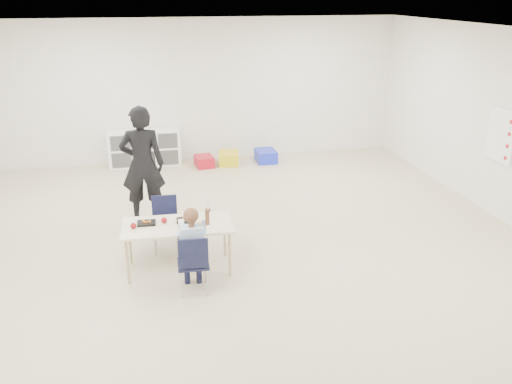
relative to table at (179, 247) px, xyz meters
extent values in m
plane|color=beige|center=(0.90, 0.19, -0.31)|extent=(9.00, 9.00, 0.00)
plane|color=white|center=(0.90, 0.19, 2.49)|extent=(9.00, 9.00, 0.00)
cube|color=white|center=(0.90, 4.69, 1.09)|extent=(8.00, 0.02, 2.80)
cube|color=#FFF4CB|center=(0.00, 0.00, 0.29)|extent=(1.36, 0.73, 0.03)
cube|color=black|center=(0.11, 0.07, 0.32)|extent=(0.23, 0.17, 0.03)
cube|color=black|center=(-0.36, 0.09, 0.32)|extent=(0.23, 0.17, 0.03)
cube|color=white|center=(0.04, -0.11, 0.35)|extent=(0.07, 0.07, 0.10)
ellipsoid|color=#B6834A|center=(0.27, -0.13, 0.33)|extent=(0.09, 0.09, 0.07)
sphere|color=maroon|center=(-0.15, 0.08, 0.34)|extent=(0.07, 0.07, 0.07)
sphere|color=maroon|center=(-0.52, -0.01, 0.34)|extent=(0.07, 0.07, 0.07)
cube|color=white|center=(-0.30, 4.47, 0.04)|extent=(1.40, 0.40, 0.70)
cube|color=white|center=(4.88, 0.79, 0.94)|extent=(0.02, 0.60, 0.80)
imported|color=black|center=(-0.36, 1.67, 0.57)|extent=(0.67, 0.47, 1.76)
cube|color=#B21121|center=(0.83, 4.12, -0.20)|extent=(0.38, 0.46, 0.21)
cube|color=gold|center=(1.33, 4.17, -0.19)|extent=(0.46, 0.56, 0.25)
cube|color=#1B2BCF|center=(2.09, 4.17, -0.19)|extent=(0.39, 0.49, 0.24)
camera|label=1|loc=(-0.35, -6.08, 2.97)|focal=38.00mm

